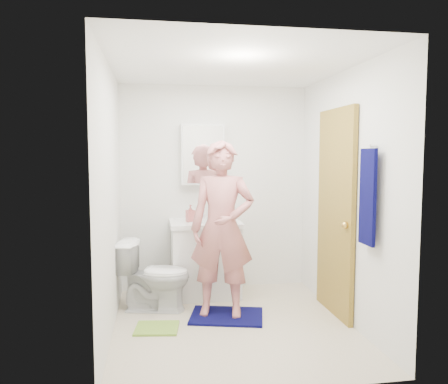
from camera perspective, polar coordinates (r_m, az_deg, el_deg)
The scene contains 22 objects.
floor at distance 4.30m, azimuth 1.14°, elevation -17.06°, with size 2.20×2.40×0.02m, color beige.
ceiling at distance 4.07m, azimuth 1.20°, elevation 16.41°, with size 2.20×2.40×0.02m, color white.
wall_back at distance 5.20m, azimuth -1.23°, elevation 0.51°, with size 2.20×0.02×2.40m, color silver.
wall_front at distance 2.83m, azimuth 5.56°, elevation -3.22°, with size 2.20×0.02×2.40m, color silver.
wall_left at distance 3.96m, azimuth -14.83°, elevation -1.03°, with size 0.02×2.40×2.40m, color silver.
wall_right at distance 4.35m, azimuth 15.72°, elevation -0.54°, with size 0.02×2.40×2.40m, color silver.
vanity_cabinet at distance 5.02m, azimuth -2.45°, elevation -8.92°, with size 0.75×0.55×0.80m, color white.
countertop at distance 4.93m, azimuth -2.47°, elevation -4.12°, with size 0.79×0.59×0.05m, color white.
sink_basin at distance 4.93m, azimuth -2.47°, elevation -3.95°, with size 0.40×0.40×0.03m, color white.
faucet at distance 5.10m, azimuth -2.71°, elevation -2.86°, with size 0.03×0.03×0.12m, color silver.
medicine_cabinet at distance 5.09m, azimuth -2.80°, elevation 4.92°, with size 0.50×0.12×0.70m, color white.
mirror_panel at distance 5.03m, azimuth -2.72°, elevation 4.92°, with size 0.46×0.01×0.66m, color white.
door at distance 4.48m, azimuth 14.34°, elevation -2.60°, with size 0.05×0.80×2.05m, color #A6842D.
door_knob at distance 4.19m, azimuth 15.56°, elevation -4.19°, with size 0.07×0.07×0.07m, color gold.
towel at distance 3.80m, azimuth 18.26°, elevation -0.62°, with size 0.03×0.24×0.80m, color #06063E.
towel_hook at distance 3.80m, azimuth 18.97°, elevation 5.71°, with size 0.02×0.02×0.06m, color silver.
toilet at distance 4.62m, azimuth -9.02°, elevation -10.69°, with size 0.40×0.71×0.72m, color white.
bath_mat at distance 4.47m, azimuth 0.36°, elevation -15.89°, with size 0.70×0.50×0.02m, color #06063E.
green_rug at distance 4.24m, azimuth -8.76°, elevation -17.16°, with size 0.39×0.33×0.02m, color #81AF3A.
soap_dispenser at distance 4.88m, azimuth -4.41°, elevation -2.78°, with size 0.09×0.09×0.19m, color #BD5A58.
toothbrush_cup at distance 5.01m, azimuth -0.42°, elevation -3.09°, with size 0.13×0.13×0.10m, color #64408E.
man at distance 4.28m, azimuth -0.25°, elevation -4.78°, with size 0.63×0.41×1.71m, color #BF6E6B.
Camera 1 is at (-0.72, -3.92, 1.60)m, focal length 35.00 mm.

